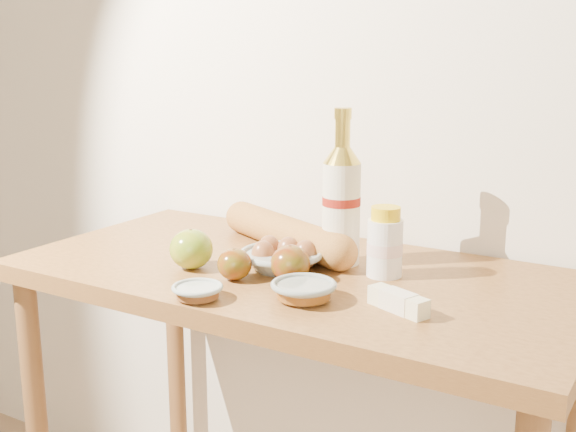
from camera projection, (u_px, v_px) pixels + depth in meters
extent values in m
cube|color=#EEE4CF|center=(367.00, 70.00, 1.70)|extent=(3.50, 0.02, 2.60)
cube|color=#9B6732|center=(295.00, 278.00, 1.52)|extent=(1.20, 0.60, 0.04)
cylinder|color=brown|center=(176.00, 371.00, 2.11)|extent=(0.05, 0.05, 0.86)
cylinder|color=beige|center=(341.00, 214.00, 1.53)|extent=(0.09, 0.09, 0.22)
cylinder|color=maroon|center=(341.00, 201.00, 1.52)|extent=(0.09, 0.09, 0.02)
cone|color=gold|center=(342.00, 155.00, 1.50)|extent=(0.09, 0.09, 0.03)
cylinder|color=gold|center=(343.00, 133.00, 1.49)|extent=(0.04, 0.04, 0.06)
cylinder|color=gold|center=(343.00, 113.00, 1.48)|extent=(0.04, 0.04, 0.02)
cylinder|color=white|center=(385.00, 248.00, 1.46)|extent=(0.09, 0.09, 0.12)
cylinder|color=beige|center=(385.00, 248.00, 1.46)|extent=(0.09, 0.09, 0.03)
cylinder|color=yellow|center=(386.00, 213.00, 1.44)|extent=(0.08, 0.08, 0.03)
torus|color=gray|center=(281.00, 254.00, 1.50)|extent=(0.19, 0.19, 0.01)
ellipsoid|color=brown|center=(263.00, 255.00, 1.50)|extent=(0.05, 0.05, 0.06)
ellipsoid|color=brown|center=(292.00, 259.00, 1.47)|extent=(0.05, 0.05, 0.06)
ellipsoid|color=brown|center=(288.00, 251.00, 1.53)|extent=(0.05, 0.05, 0.06)
ellipsoid|color=brown|center=(269.00, 249.00, 1.55)|extent=(0.05, 0.05, 0.06)
ellipsoid|color=brown|center=(305.00, 254.00, 1.51)|extent=(0.05, 0.05, 0.06)
cylinder|color=#BD8039|center=(286.00, 233.00, 1.65)|extent=(0.39, 0.23, 0.08)
sphere|color=#BD8039|center=(242.00, 217.00, 1.81)|extent=(0.10, 0.10, 0.08)
sphere|color=#BD8039|center=(339.00, 253.00, 1.49)|extent=(0.10, 0.10, 0.08)
ellipsoid|color=#A39720|center=(191.00, 249.00, 1.51)|extent=(0.11, 0.11, 0.08)
cylinder|color=#51371B|center=(191.00, 233.00, 1.50)|extent=(0.01, 0.01, 0.01)
ellipsoid|color=maroon|center=(235.00, 264.00, 1.44)|extent=(0.09, 0.09, 0.06)
cylinder|color=#483018|center=(234.00, 251.00, 1.43)|extent=(0.01, 0.01, 0.01)
ellipsoid|color=maroon|center=(290.00, 263.00, 1.43)|extent=(0.11, 0.11, 0.07)
cylinder|color=#472D17|center=(290.00, 248.00, 1.42)|extent=(0.01, 0.01, 0.01)
torus|color=#99A7A1|center=(197.00, 287.00, 1.33)|extent=(0.12, 0.12, 0.01)
cylinder|color=brown|center=(198.00, 292.00, 1.33)|extent=(0.10, 0.10, 0.02)
torus|color=gray|center=(304.00, 285.00, 1.32)|extent=(0.16, 0.16, 0.01)
cylinder|color=brown|center=(304.00, 291.00, 1.33)|extent=(0.13, 0.13, 0.02)
cube|color=beige|center=(398.00, 302.00, 1.27)|extent=(0.13, 0.08, 0.03)
cube|color=beige|center=(398.00, 302.00, 1.27)|extent=(0.07, 0.06, 0.04)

